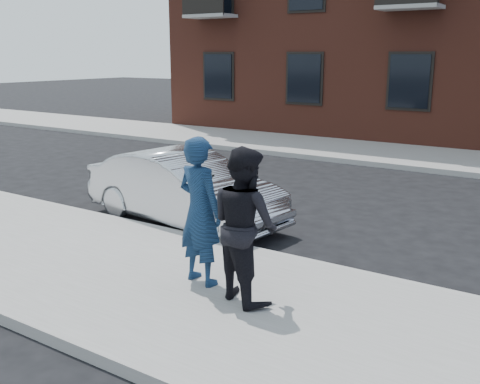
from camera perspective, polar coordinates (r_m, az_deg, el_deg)
The scene contains 8 objects.
ground at distance 8.47m, azimuth -12.27°, elevation -7.70°, with size 100.00×100.00×0.00m, color black.
near_sidewalk at distance 8.29m, azimuth -13.54°, elevation -7.71°, with size 50.00×3.50×0.15m, color gray.
near_curb at distance 9.51m, azimuth -5.60°, elevation -4.54°, with size 50.00×0.10×0.15m, color #999691.
far_sidewalk at distance 17.88m, azimuth 14.42°, elevation 3.80°, with size 50.00×3.50×0.15m, color gray.
far_curb at distance 16.22m, azimuth 12.29°, elevation 2.91°, with size 50.00×0.10×0.15m, color #999691.
silver_sedan at distance 10.34m, azimuth -5.71°, elevation 0.38°, with size 1.41×4.06×1.34m, color #B7BABF.
man_hoodie at distance 7.19m, azimuth -4.08°, elevation -1.94°, with size 0.77×0.58×1.93m.
man_peacoat at distance 6.69m, azimuth 0.47°, elevation -3.32°, with size 1.12×1.01×1.88m.
Camera 1 is at (5.74, -5.42, 3.07)m, focal length 42.00 mm.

